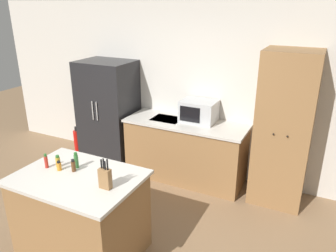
# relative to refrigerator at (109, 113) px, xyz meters

# --- Properties ---
(wall_back) EXTENTS (7.20, 0.06, 2.60)m
(wall_back) POSITION_rel_refrigerator_xyz_m (1.22, 0.36, 0.44)
(wall_back) COLOR beige
(wall_back) RESTS_ON ground_plane
(refrigerator) EXTENTS (0.86, 0.69, 1.71)m
(refrigerator) POSITION_rel_refrigerator_xyz_m (0.00, 0.00, 0.00)
(refrigerator) COLOR black
(refrigerator) RESTS_ON ground_plane
(back_counter) EXTENTS (1.81, 0.70, 0.92)m
(back_counter) POSITION_rel_refrigerator_xyz_m (1.39, 0.00, -0.39)
(back_counter) COLOR olive
(back_counter) RESTS_ON ground_plane
(pantry_cabinet) EXTENTS (0.68, 0.63, 2.05)m
(pantry_cabinet) POSITION_rel_refrigerator_xyz_m (2.75, 0.03, 0.17)
(pantry_cabinet) COLOR olive
(pantry_cabinet) RESTS_ON ground_plane
(kitchen_island) EXTENTS (1.27, 0.91, 0.93)m
(kitchen_island) POSITION_rel_refrigerator_xyz_m (1.05, -1.97, -0.39)
(kitchen_island) COLOR olive
(kitchen_island) RESTS_ON ground_plane
(microwave) EXTENTS (0.51, 0.40, 0.31)m
(microwave) POSITION_rel_refrigerator_xyz_m (1.54, 0.12, 0.22)
(microwave) COLOR #B2B5B7
(microwave) RESTS_ON back_counter
(knife_block) EXTENTS (0.12, 0.06, 0.31)m
(knife_block) POSITION_rel_refrigerator_xyz_m (1.44, -2.02, 0.19)
(knife_block) COLOR olive
(knife_block) RESTS_ON kitchen_island
(spice_bottle_tall_dark) EXTENTS (0.05, 0.05, 0.13)m
(spice_bottle_tall_dark) POSITION_rel_refrigerator_xyz_m (0.73, -1.90, 0.14)
(spice_bottle_tall_dark) COLOR gold
(spice_bottle_tall_dark) RESTS_ON kitchen_island
(spice_bottle_short_red) EXTENTS (0.05, 0.05, 0.10)m
(spice_bottle_short_red) POSITION_rel_refrigerator_xyz_m (0.80, -1.95, 0.12)
(spice_bottle_short_red) COLOR orange
(spice_bottle_short_red) RESTS_ON kitchen_island
(spice_bottle_amber_oil) EXTENTS (0.04, 0.04, 0.16)m
(spice_bottle_amber_oil) POSITION_rel_refrigerator_xyz_m (0.64, -1.97, 0.15)
(spice_bottle_amber_oil) COLOR #B2281E
(spice_bottle_amber_oil) RESTS_ON kitchen_island
(spice_bottle_green_herb) EXTENTS (0.05, 0.05, 0.17)m
(spice_bottle_green_herb) POSITION_rel_refrigerator_xyz_m (0.92, -1.83, 0.16)
(spice_bottle_green_herb) COLOR #337033
(spice_bottle_green_herb) RESTS_ON kitchen_island
(spice_bottle_pale_salt) EXTENTS (0.04, 0.04, 0.14)m
(spice_bottle_pale_salt) POSITION_rel_refrigerator_xyz_m (0.95, -1.90, 0.14)
(spice_bottle_pale_salt) COLOR #563319
(spice_bottle_pale_salt) RESTS_ON kitchen_island
(fire_extinguisher) EXTENTS (0.12, 0.12, 0.52)m
(fire_extinguisher) POSITION_rel_refrigerator_xyz_m (-0.69, -0.07, -0.63)
(fire_extinguisher) COLOR red
(fire_extinguisher) RESTS_ON ground_plane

